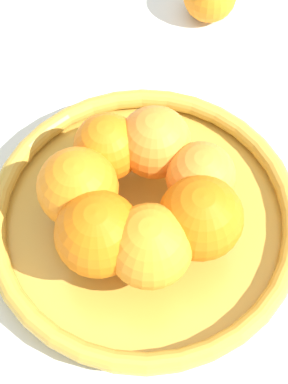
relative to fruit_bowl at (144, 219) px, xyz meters
The scene contains 3 objects.
ground_plane 0.02m from the fruit_bowl, ahead, with size 4.00×4.00×0.00m, color silver.
fruit_bowl is the anchor object (origin of this frame).
orange_pile 0.06m from the fruit_bowl, 108.07° to the right, with size 0.20×0.20×0.08m.
Camera 1 is at (0.06, -0.31, 0.61)m, focal length 60.00 mm.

